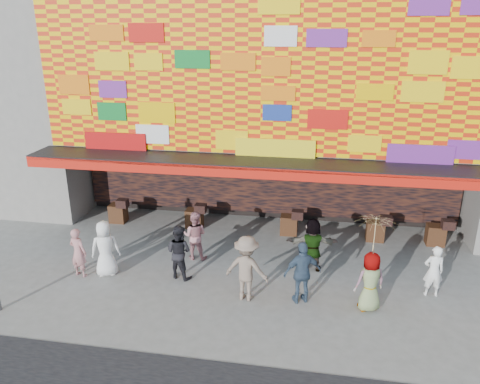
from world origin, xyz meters
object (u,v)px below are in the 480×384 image
(ped_d, at_px, (247,268))
(ped_i, at_px, (195,235))
(ped_a, at_px, (105,249))
(ped_b, at_px, (78,252))
(ped_g, at_px, (370,282))
(ped_e, at_px, (302,273))
(parasol, at_px, (375,234))
(ped_f, at_px, (312,245))
(ped_c, at_px, (179,252))
(ped_h, at_px, (434,271))

(ped_d, bearing_deg, ped_i, -35.81)
(ped_a, bearing_deg, ped_b, -6.19)
(ped_d, height_order, ped_g, ped_d)
(ped_e, xyz_separation_m, ped_g, (1.76, -0.06, -0.07))
(ped_b, relative_size, parasol, 0.80)
(ped_d, relative_size, ped_e, 1.05)
(ped_d, bearing_deg, ped_f, -121.22)
(ped_d, bearing_deg, ped_c, -10.73)
(ped_c, height_order, ped_f, ped_f)
(ped_b, relative_size, ped_d, 0.83)
(ped_d, xyz_separation_m, ped_h, (5.04, 1.05, -0.18))
(ped_a, distance_m, ped_f, 6.20)
(ped_e, distance_m, parasol, 2.18)
(ped_f, bearing_deg, ped_b, 6.62)
(ped_a, height_order, ped_h, ped_a)
(ped_c, bearing_deg, ped_g, -171.60)
(ped_b, xyz_separation_m, ped_c, (2.96, 0.44, 0.06))
(ped_g, bearing_deg, parasol, 161.69)
(ped_c, height_order, ped_d, ped_d)
(ped_a, relative_size, ped_i, 1.08)
(ped_i, bearing_deg, ped_f, 178.30)
(parasol, bearing_deg, ped_g, -176.42)
(ped_a, xyz_separation_m, ped_c, (2.20, 0.23, -0.03))
(ped_d, height_order, ped_h, ped_d)
(ped_g, relative_size, ped_i, 1.03)
(ped_b, bearing_deg, ped_e, -168.69)
(parasol, bearing_deg, ped_d, -179.20)
(ped_g, relative_size, parasol, 0.86)
(ped_f, height_order, parasol, parasol)
(ped_c, distance_m, ped_i, 1.26)
(ped_g, height_order, ped_h, ped_g)
(ped_b, xyz_separation_m, ped_f, (6.82, 1.55, 0.08))
(ped_d, distance_m, ped_f, 2.58)
(ped_c, height_order, ped_h, ped_c)
(ped_a, bearing_deg, ped_i, -168.97)
(ped_c, xyz_separation_m, ped_d, (2.15, -0.82, 0.10))
(ped_a, distance_m, parasol, 7.73)
(ped_g, distance_m, parasol, 1.36)
(ped_b, height_order, ped_h, ped_b)
(ped_c, bearing_deg, ped_a, 22.60)
(ped_f, xyz_separation_m, ped_h, (3.33, -0.89, -0.09))
(ped_b, xyz_separation_m, ped_d, (5.11, -0.39, 0.16))
(ped_g, bearing_deg, ped_e, -23.89)
(ped_e, relative_size, ped_h, 1.18)
(ped_a, relative_size, ped_b, 1.12)
(ped_a, relative_size, ped_e, 0.97)
(ped_b, bearing_deg, ped_c, -157.89)
(ped_c, xyz_separation_m, ped_i, (0.15, 1.25, -0.03))
(ped_c, height_order, parasol, parasol)
(ped_b, bearing_deg, ped_h, -162.53)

